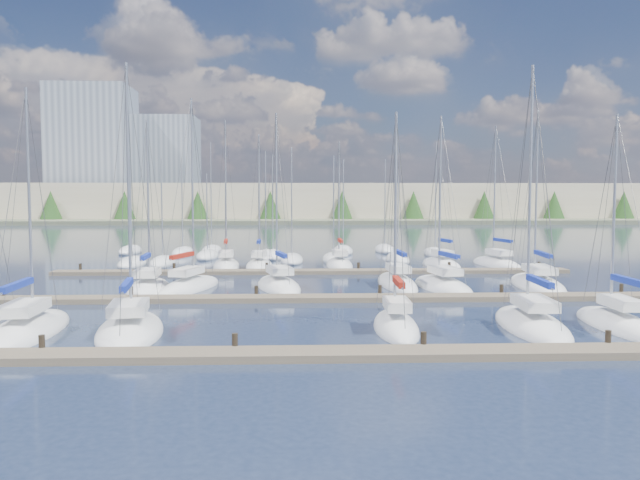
{
  "coord_description": "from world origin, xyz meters",
  "views": [
    {
      "loc": [
        -1.38,
        -23.05,
        6.59
      ],
      "look_at": [
        0.0,
        14.0,
        4.0
      ],
      "focal_mm": 35.0,
      "sensor_mm": 36.0,
      "label": 1
    }
  ],
  "objects_px": {
    "sailboat_h": "(148,289)",
    "sailboat_f": "(617,324)",
    "sailboat_k": "(397,283)",
    "sailboat_r": "(497,264)",
    "sailboat_i": "(189,287)",
    "sailboat_e": "(531,325)",
    "sailboat_n": "(226,265)",
    "sailboat_d": "(396,326)",
    "sailboat_p": "(339,265)",
    "sailboat_m": "(537,285)",
    "sailboat_b": "(28,330)",
    "sailboat_o": "(259,266)",
    "sailboat_j": "(279,286)",
    "sailboat_q": "(441,265)",
    "sailboat_l": "(443,286)",
    "sailboat_c": "(130,330)"
  },
  "relations": [
    {
      "from": "sailboat_n",
      "to": "sailboat_j",
      "type": "relative_size",
      "value": 1.08
    },
    {
      "from": "sailboat_e",
      "to": "sailboat_n",
      "type": "bearing_deg",
      "value": 127.47
    },
    {
      "from": "sailboat_j",
      "to": "sailboat_i",
      "type": "relative_size",
      "value": 0.93
    },
    {
      "from": "sailboat_q",
      "to": "sailboat_k",
      "type": "distance_m",
      "value": 13.88
    },
    {
      "from": "sailboat_d",
      "to": "sailboat_i",
      "type": "height_order",
      "value": "sailboat_i"
    },
    {
      "from": "sailboat_k",
      "to": "sailboat_r",
      "type": "xyz_separation_m",
      "value": [
        11.58,
        12.62,
        0.0
      ]
    },
    {
      "from": "sailboat_b",
      "to": "sailboat_l",
      "type": "xyz_separation_m",
      "value": [
        23.4,
        13.87,
        0.0
      ]
    },
    {
      "from": "sailboat_k",
      "to": "sailboat_h",
      "type": "height_order",
      "value": "sailboat_k"
    },
    {
      "from": "sailboat_c",
      "to": "sailboat_m",
      "type": "bearing_deg",
      "value": 20.93
    },
    {
      "from": "sailboat_i",
      "to": "sailboat_f",
      "type": "distance_m",
      "value": 27.48
    },
    {
      "from": "sailboat_r",
      "to": "sailboat_o",
      "type": "height_order",
      "value": "sailboat_r"
    },
    {
      "from": "sailboat_h",
      "to": "sailboat_b",
      "type": "bearing_deg",
      "value": -105.22
    },
    {
      "from": "sailboat_n",
      "to": "sailboat_i",
      "type": "relative_size",
      "value": 1.01
    },
    {
      "from": "sailboat_n",
      "to": "sailboat_o",
      "type": "relative_size",
      "value": 1.1
    },
    {
      "from": "sailboat_h",
      "to": "sailboat_m",
      "type": "bearing_deg",
      "value": -1.94
    },
    {
      "from": "sailboat_b",
      "to": "sailboat_o",
      "type": "relative_size",
      "value": 0.96
    },
    {
      "from": "sailboat_o",
      "to": "sailboat_b",
      "type": "bearing_deg",
      "value": -110.34
    },
    {
      "from": "sailboat_n",
      "to": "sailboat_e",
      "type": "xyz_separation_m",
      "value": [
        18.29,
        -27.36,
        -0.02
      ]
    },
    {
      "from": "sailboat_r",
      "to": "sailboat_n",
      "type": "distance_m",
      "value": 25.55
    },
    {
      "from": "sailboat_m",
      "to": "sailboat_o",
      "type": "xyz_separation_m",
      "value": [
        -21.02,
        12.78,
        0.02
      ]
    },
    {
      "from": "sailboat_m",
      "to": "sailboat_e",
      "type": "bearing_deg",
      "value": -105.93
    },
    {
      "from": "sailboat_q",
      "to": "sailboat_i",
      "type": "distance_m",
      "value": 25.34
    },
    {
      "from": "sailboat_j",
      "to": "sailboat_e",
      "type": "relative_size",
      "value": 0.96
    },
    {
      "from": "sailboat_e",
      "to": "sailboat_p",
      "type": "bearing_deg",
      "value": 109.2
    },
    {
      "from": "sailboat_n",
      "to": "sailboat_f",
      "type": "relative_size",
      "value": 1.25
    },
    {
      "from": "sailboat_q",
      "to": "sailboat_h",
      "type": "xyz_separation_m",
      "value": [
        -23.97,
        -14.57,
        0.0
      ]
    },
    {
      "from": "sailboat_k",
      "to": "sailboat_i",
      "type": "distance_m",
      "value": 15.12
    },
    {
      "from": "sailboat_h",
      "to": "sailboat_p",
      "type": "bearing_deg",
      "value": 41.84
    },
    {
      "from": "sailboat_m",
      "to": "sailboat_i",
      "type": "xyz_separation_m",
      "value": [
        -25.19,
        -0.3,
        0.02
      ]
    },
    {
      "from": "sailboat_i",
      "to": "sailboat_p",
      "type": "bearing_deg",
      "value": 65.39
    },
    {
      "from": "sailboat_h",
      "to": "sailboat_e",
      "type": "bearing_deg",
      "value": -34.69
    },
    {
      "from": "sailboat_d",
      "to": "sailboat_b",
      "type": "distance_m",
      "value": 17.84
    },
    {
      "from": "sailboat_j",
      "to": "sailboat_e",
      "type": "xyz_separation_m",
      "value": [
        13.06,
        -14.16,
        0.0
      ]
    },
    {
      "from": "sailboat_o",
      "to": "sailboat_m",
      "type": "bearing_deg",
      "value": -32.4
    },
    {
      "from": "sailboat_k",
      "to": "sailboat_h",
      "type": "relative_size",
      "value": 1.08
    },
    {
      "from": "sailboat_h",
      "to": "sailboat_f",
      "type": "xyz_separation_m",
      "value": [
        26.42,
        -13.1,
        0.0
      ]
    },
    {
      "from": "sailboat_j",
      "to": "sailboat_r",
      "type": "bearing_deg",
      "value": 21.07
    },
    {
      "from": "sailboat_m",
      "to": "sailboat_q",
      "type": "height_order",
      "value": "sailboat_m"
    },
    {
      "from": "sailboat_i",
      "to": "sailboat_f",
      "type": "xyz_separation_m",
      "value": [
        23.71,
        -13.88,
        -0.01
      ]
    },
    {
      "from": "sailboat_q",
      "to": "sailboat_e",
      "type": "xyz_separation_m",
      "value": [
        -1.88,
        -27.6,
        0.01
      ]
    },
    {
      "from": "sailboat_r",
      "to": "sailboat_i",
      "type": "relative_size",
      "value": 0.98
    },
    {
      "from": "sailboat_d",
      "to": "sailboat_c",
      "type": "bearing_deg",
      "value": -176.49
    },
    {
      "from": "sailboat_n",
      "to": "sailboat_l",
      "type": "bearing_deg",
      "value": -44.04
    },
    {
      "from": "sailboat_d",
      "to": "sailboat_j",
      "type": "relative_size",
      "value": 0.86
    },
    {
      "from": "sailboat_n",
      "to": "sailboat_o",
      "type": "distance_m",
      "value": 3.12
    },
    {
      "from": "sailboat_k",
      "to": "sailboat_b",
      "type": "distance_m",
      "value": 25.61
    },
    {
      "from": "sailboat_e",
      "to": "sailboat_b",
      "type": "bearing_deg",
      "value": -175.52
    },
    {
      "from": "sailboat_m",
      "to": "sailboat_k",
      "type": "relative_size",
      "value": 1.0
    },
    {
      "from": "sailboat_m",
      "to": "sailboat_l",
      "type": "height_order",
      "value": "sailboat_m"
    },
    {
      "from": "sailboat_f",
      "to": "sailboat_b",
      "type": "bearing_deg",
      "value": -178.49
    }
  ]
}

